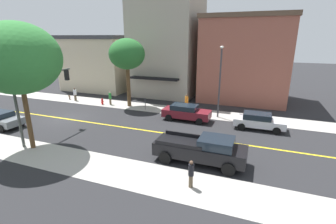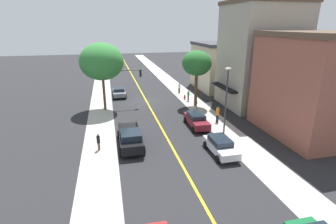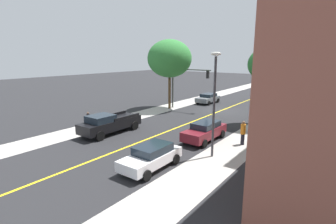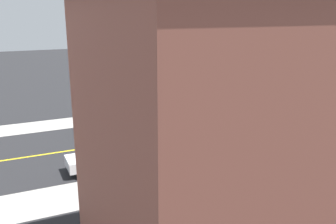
{
  "view_description": "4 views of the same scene",
  "coord_description": "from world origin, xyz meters",
  "px_view_note": "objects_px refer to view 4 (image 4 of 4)",
  "views": [
    {
      "loc": [
        17.67,
        17.72,
        7.75
      ],
      "look_at": [
        0.6,
        11.19,
        2.1
      ],
      "focal_mm": 26.0,
      "sensor_mm": 36.0,
      "label": 1
    },
    {
      "loc": [
        5.37,
        37.14,
        10.86
      ],
      "look_at": [
        -0.32,
        12.72,
        2.44
      ],
      "focal_mm": 27.85,
      "sensor_mm": 36.0,
      "label": 2
    },
    {
      "loc": [
        -13.35,
        28.98,
        6.71
      ],
      "look_at": [
        -0.47,
        11.71,
        1.96
      ],
      "focal_mm": 27.21,
      "sensor_mm": 36.0,
      "label": 3
    },
    {
      "loc": [
        -24.32,
        22.94,
        9.34
      ],
      "look_at": [
        -1.17,
        12.43,
        2.26
      ],
      "focal_mm": 39.28,
      "sensor_mm": 36.0,
      "label": 4
    }
  ],
  "objects_px": {
    "street_tree_left_near": "(322,64)",
    "pedestrian_orange_shirt": "(234,151)",
    "street_lamp": "(177,102)",
    "white_sedan_left_curb": "(103,157)",
    "pedestrian_green_shirt": "(335,130)",
    "pedestrian_black_shirt": "(108,109)",
    "parking_meter": "(280,138)",
    "maroon_sedan_left_curb": "(200,141)",
    "black_pickup_truck": "(118,116)",
    "traffic_light_mast": "(246,71)",
    "grey_sedan_right_curb": "(291,97)",
    "street_tree_right_corner": "(229,42)"
  },
  "relations": [
    {
      "from": "parking_meter",
      "to": "pedestrian_orange_shirt",
      "type": "xyz_separation_m",
      "value": [
        -1.0,
        4.48,
        0.13
      ]
    },
    {
      "from": "street_tree_right_corner",
      "to": "parking_meter",
      "type": "height_order",
      "value": "street_tree_right_corner"
    },
    {
      "from": "maroon_sedan_left_curb",
      "to": "black_pickup_truck",
      "type": "height_order",
      "value": "black_pickup_truck"
    },
    {
      "from": "parking_meter",
      "to": "pedestrian_orange_shirt",
      "type": "relative_size",
      "value": 0.69
    },
    {
      "from": "black_pickup_truck",
      "to": "pedestrian_green_shirt",
      "type": "distance_m",
      "value": 16.71
    },
    {
      "from": "pedestrian_green_shirt",
      "to": "traffic_light_mast",
      "type": "bearing_deg",
      "value": 49.9
    },
    {
      "from": "street_tree_left_near",
      "to": "pedestrian_orange_shirt",
      "type": "distance_m",
      "value": 8.46
    },
    {
      "from": "parking_meter",
      "to": "black_pickup_truck",
      "type": "bearing_deg",
      "value": 42.38
    },
    {
      "from": "street_tree_left_near",
      "to": "grey_sedan_right_curb",
      "type": "bearing_deg",
      "value": -35.75
    },
    {
      "from": "white_sedan_left_curb",
      "to": "pedestrian_black_shirt",
      "type": "relative_size",
      "value": 2.72
    },
    {
      "from": "parking_meter",
      "to": "street_lamp",
      "type": "relative_size",
      "value": 0.19
    },
    {
      "from": "white_sedan_left_curb",
      "to": "pedestrian_orange_shirt",
      "type": "relative_size",
      "value": 2.29
    },
    {
      "from": "white_sedan_left_curb",
      "to": "pedestrian_green_shirt",
      "type": "relative_size",
      "value": 2.63
    },
    {
      "from": "pedestrian_green_shirt",
      "to": "pedestrian_black_shirt",
      "type": "bearing_deg",
      "value": 93.27
    },
    {
      "from": "parking_meter",
      "to": "pedestrian_black_shirt",
      "type": "height_order",
      "value": "pedestrian_black_shirt"
    },
    {
      "from": "street_tree_right_corner",
      "to": "black_pickup_truck",
      "type": "bearing_deg",
      "value": 100.67
    },
    {
      "from": "parking_meter",
      "to": "pedestrian_black_shirt",
      "type": "relative_size",
      "value": 0.82
    },
    {
      "from": "parking_meter",
      "to": "street_lamp",
      "type": "xyz_separation_m",
      "value": [
        -0.21,
        8.02,
        3.41
      ]
    },
    {
      "from": "street_lamp",
      "to": "pedestrian_green_shirt",
      "type": "relative_size",
      "value": 4.29
    },
    {
      "from": "white_sedan_left_curb",
      "to": "pedestrian_black_shirt",
      "type": "xyz_separation_m",
      "value": [
        10.5,
        -3.15,
        0.08
      ]
    },
    {
      "from": "traffic_light_mast",
      "to": "pedestrian_green_shirt",
      "type": "height_order",
      "value": "traffic_light_mast"
    },
    {
      "from": "pedestrian_green_shirt",
      "to": "black_pickup_truck",
      "type": "bearing_deg",
      "value": 100.29
    },
    {
      "from": "maroon_sedan_left_curb",
      "to": "black_pickup_truck",
      "type": "relative_size",
      "value": 0.79
    },
    {
      "from": "street_lamp",
      "to": "white_sedan_left_curb",
      "type": "bearing_deg",
      "value": 61.49
    },
    {
      "from": "grey_sedan_right_curb",
      "to": "pedestrian_black_shirt",
      "type": "distance_m",
      "value": 18.75
    },
    {
      "from": "street_lamp",
      "to": "grey_sedan_right_curb",
      "type": "xyz_separation_m",
      "value": [
        9.78,
        -17.78,
        -3.52
      ]
    },
    {
      "from": "traffic_light_mast",
      "to": "black_pickup_truck",
      "type": "relative_size",
      "value": 0.96
    },
    {
      "from": "parking_meter",
      "to": "grey_sedan_right_curb",
      "type": "distance_m",
      "value": 13.67
    },
    {
      "from": "street_lamp",
      "to": "white_sedan_left_curb",
      "type": "xyz_separation_m",
      "value": [
        2.12,
        3.9,
        -3.51
      ]
    },
    {
      "from": "street_lamp",
      "to": "pedestrian_black_shirt",
      "type": "xyz_separation_m",
      "value": [
        12.61,
        0.75,
        -3.43
      ]
    },
    {
      "from": "parking_meter",
      "to": "grey_sedan_right_curb",
      "type": "bearing_deg",
      "value": -45.57
    },
    {
      "from": "pedestrian_black_shirt",
      "to": "street_tree_right_corner",
      "type": "bearing_deg",
      "value": -21.13
    },
    {
      "from": "parking_meter",
      "to": "traffic_light_mast",
      "type": "height_order",
      "value": "traffic_light_mast"
    },
    {
      "from": "street_tree_right_corner",
      "to": "pedestrian_orange_shirt",
      "type": "relative_size",
      "value": 4.7
    },
    {
      "from": "maroon_sedan_left_curb",
      "to": "street_tree_right_corner",
      "type": "bearing_deg",
      "value": -130.29
    },
    {
      "from": "grey_sedan_right_curb",
      "to": "pedestrian_green_shirt",
      "type": "relative_size",
      "value": 2.6
    },
    {
      "from": "street_tree_left_near",
      "to": "pedestrian_green_shirt",
      "type": "xyz_separation_m",
      "value": [
        0.31,
        -2.4,
        -5.04
      ]
    },
    {
      "from": "white_sedan_left_curb",
      "to": "grey_sedan_right_curb",
      "type": "bearing_deg",
      "value": -160.94
    },
    {
      "from": "street_tree_left_near",
      "to": "street_lamp",
      "type": "xyz_separation_m",
      "value": [
        0.45,
        10.42,
        -1.64
      ]
    },
    {
      "from": "street_tree_right_corner",
      "to": "traffic_light_mast",
      "type": "relative_size",
      "value": 1.57
    },
    {
      "from": "maroon_sedan_left_curb",
      "to": "grey_sedan_right_curb",
      "type": "bearing_deg",
      "value": -152.12
    },
    {
      "from": "parking_meter",
      "to": "traffic_light_mast",
      "type": "xyz_separation_m",
      "value": [
        10.02,
        -4.18,
        2.92
      ]
    },
    {
      "from": "street_lamp",
      "to": "traffic_light_mast",
      "type": "bearing_deg",
      "value": -50.02
    },
    {
      "from": "traffic_light_mast",
      "to": "street_lamp",
      "type": "distance_m",
      "value": 15.93
    },
    {
      "from": "grey_sedan_right_curb",
      "to": "pedestrian_orange_shirt",
      "type": "height_order",
      "value": "pedestrian_orange_shirt"
    },
    {
      "from": "street_tree_left_near",
      "to": "pedestrian_orange_shirt",
      "type": "height_order",
      "value": "street_tree_left_near"
    },
    {
      "from": "grey_sedan_right_curb",
      "to": "parking_meter",
      "type": "bearing_deg",
      "value": 45.2
    },
    {
      "from": "street_tree_right_corner",
      "to": "grey_sedan_right_curb",
      "type": "bearing_deg",
      "value": -109.11
    },
    {
      "from": "traffic_light_mast",
      "to": "street_lamp",
      "type": "relative_size",
      "value": 0.8
    },
    {
      "from": "street_lamp",
      "to": "white_sedan_left_curb",
      "type": "distance_m",
      "value": 5.66
    }
  ]
}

